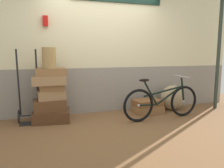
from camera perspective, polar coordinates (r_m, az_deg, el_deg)
ground at (r=4.33m, az=0.25°, el=-10.08°), size 8.55×5.20×0.06m
station_building at (r=4.93m, az=-2.61°, el=10.57°), size 6.55×0.74×3.06m
suitcase_0 at (r=4.45m, az=-15.44°, el=-8.02°), size 0.73×0.56×0.22m
suitcase_1 at (r=4.42m, az=-15.92°, el=-5.28°), size 0.62×0.43×0.21m
suitcase_2 at (r=4.41m, az=-15.50°, el=-2.70°), size 0.54×0.40×0.18m
suitcase_3 at (r=4.34m, az=-15.43°, el=-0.88°), size 0.47×0.31×0.12m
suitcase_4 at (r=4.31m, az=-16.13°, el=0.91°), size 0.62×0.40×0.16m
suitcase_5 at (r=4.35m, az=-15.69°, el=3.02°), size 0.57×0.39×0.15m
suitcase_6 at (r=4.96m, az=9.28°, el=-6.50°), size 0.61×0.44×0.16m
suitcase_7 at (r=4.94m, az=9.20°, el=-4.83°), size 0.64×0.48×0.13m
wicker_basket at (r=4.30m, az=-16.09°, el=6.56°), size 0.25×0.25×0.39m
luggage_trolley at (r=4.46m, az=-20.80°, el=-5.06°), size 0.41×0.35×1.39m
burlap_sack at (r=5.29m, az=15.38°, el=-3.42°), size 0.54×0.46×0.58m
bicycle at (r=4.51m, az=12.85°, el=-4.59°), size 1.71×0.46×0.86m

